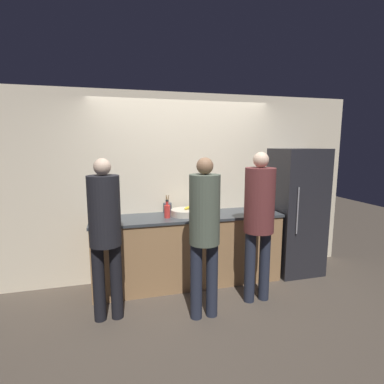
{
  "coord_description": "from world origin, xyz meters",
  "views": [
    {
      "loc": [
        -0.96,
        -3.46,
        1.9
      ],
      "look_at": [
        0.0,
        0.14,
        1.3
      ],
      "focal_mm": 28.0,
      "sensor_mm": 36.0,
      "label": 1
    }
  ],
  "objects_px": {
    "refrigerator": "(296,211)",
    "person_center": "(204,226)",
    "person_left": "(105,227)",
    "person_right": "(259,214)",
    "cup_black": "(100,217)",
    "fruit_bowl": "(185,212)",
    "utensil_crock": "(167,208)",
    "bottle_red": "(167,211)"
  },
  "relations": [
    {
      "from": "refrigerator",
      "to": "person_center",
      "type": "xyz_separation_m",
      "value": [
        -1.68,
        -0.84,
        0.12
      ]
    },
    {
      "from": "person_left",
      "to": "person_right",
      "type": "distance_m",
      "value": 1.75
    },
    {
      "from": "cup_black",
      "to": "person_center",
      "type": "bearing_deg",
      "value": -37.32
    },
    {
      "from": "fruit_bowl",
      "to": "utensil_crock",
      "type": "xyz_separation_m",
      "value": [
        -0.19,
        0.24,
        0.03
      ]
    },
    {
      "from": "person_center",
      "to": "cup_black",
      "type": "bearing_deg",
      "value": 142.68
    },
    {
      "from": "refrigerator",
      "to": "person_left",
      "type": "height_order",
      "value": "refrigerator"
    },
    {
      "from": "fruit_bowl",
      "to": "person_left",
      "type": "bearing_deg",
      "value": -148.05
    },
    {
      "from": "person_center",
      "to": "cup_black",
      "type": "relative_size",
      "value": 17.59
    },
    {
      "from": "person_left",
      "to": "cup_black",
      "type": "relative_size",
      "value": 17.53
    },
    {
      "from": "person_right",
      "to": "fruit_bowl",
      "type": "relative_size",
      "value": 4.86
    },
    {
      "from": "refrigerator",
      "to": "person_left",
      "type": "relative_size",
      "value": 1.04
    },
    {
      "from": "person_center",
      "to": "person_left",
      "type": "bearing_deg",
      "value": 167.35
    },
    {
      "from": "bottle_red",
      "to": "person_right",
      "type": "bearing_deg",
      "value": -32.34
    },
    {
      "from": "person_left",
      "to": "person_right",
      "type": "height_order",
      "value": "person_right"
    },
    {
      "from": "person_center",
      "to": "utensil_crock",
      "type": "height_order",
      "value": "person_center"
    },
    {
      "from": "refrigerator",
      "to": "person_center",
      "type": "height_order",
      "value": "refrigerator"
    },
    {
      "from": "person_right",
      "to": "fruit_bowl",
      "type": "distance_m",
      "value": 1.01
    },
    {
      "from": "fruit_bowl",
      "to": "bottle_red",
      "type": "distance_m",
      "value": 0.26
    },
    {
      "from": "refrigerator",
      "to": "utensil_crock",
      "type": "xyz_separation_m",
      "value": [
        -1.88,
        0.26,
        0.11
      ]
    },
    {
      "from": "refrigerator",
      "to": "person_left",
      "type": "xyz_separation_m",
      "value": [
        -2.7,
        -0.61,
        0.12
      ]
    },
    {
      "from": "refrigerator",
      "to": "bottle_red",
      "type": "distance_m",
      "value": 1.94
    },
    {
      "from": "fruit_bowl",
      "to": "utensil_crock",
      "type": "bearing_deg",
      "value": 128.96
    },
    {
      "from": "cup_black",
      "to": "refrigerator",
      "type": "bearing_deg",
      "value": 0.14
    },
    {
      "from": "person_center",
      "to": "fruit_bowl",
      "type": "bearing_deg",
      "value": 90.37
    },
    {
      "from": "fruit_bowl",
      "to": "bottle_red",
      "type": "relative_size",
      "value": 1.58
    },
    {
      "from": "person_right",
      "to": "fruit_bowl",
      "type": "bearing_deg",
      "value": 136.93
    },
    {
      "from": "refrigerator",
      "to": "person_right",
      "type": "bearing_deg",
      "value": -145.07
    },
    {
      "from": "person_left",
      "to": "bottle_red",
      "type": "distance_m",
      "value": 0.96
    },
    {
      "from": "person_center",
      "to": "refrigerator",
      "type": "bearing_deg",
      "value": 26.58
    },
    {
      "from": "person_center",
      "to": "utensil_crock",
      "type": "xyz_separation_m",
      "value": [
        -0.2,
        1.1,
        -0.02
      ]
    },
    {
      "from": "cup_black",
      "to": "utensil_crock",
      "type": "bearing_deg",
      "value": 16.81
    },
    {
      "from": "person_left",
      "to": "person_center",
      "type": "relative_size",
      "value": 1.0
    },
    {
      "from": "fruit_bowl",
      "to": "refrigerator",
      "type": "bearing_deg",
      "value": -0.82
    },
    {
      "from": "refrigerator",
      "to": "cup_black",
      "type": "height_order",
      "value": "refrigerator"
    },
    {
      "from": "bottle_red",
      "to": "refrigerator",
      "type": "bearing_deg",
      "value": 1.14
    },
    {
      "from": "utensil_crock",
      "to": "bottle_red",
      "type": "distance_m",
      "value": 0.31
    },
    {
      "from": "person_left",
      "to": "fruit_bowl",
      "type": "xyz_separation_m",
      "value": [
        1.02,
        0.63,
        -0.04
      ]
    },
    {
      "from": "person_right",
      "to": "utensil_crock",
      "type": "bearing_deg",
      "value": 135.07
    },
    {
      "from": "person_center",
      "to": "fruit_bowl",
      "type": "relative_size",
      "value": 4.74
    },
    {
      "from": "fruit_bowl",
      "to": "person_right",
      "type": "bearing_deg",
      "value": -43.07
    },
    {
      "from": "person_right",
      "to": "cup_black",
      "type": "bearing_deg",
      "value": 160.2
    },
    {
      "from": "fruit_bowl",
      "to": "utensil_crock",
      "type": "relative_size",
      "value": 1.52
    }
  ]
}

